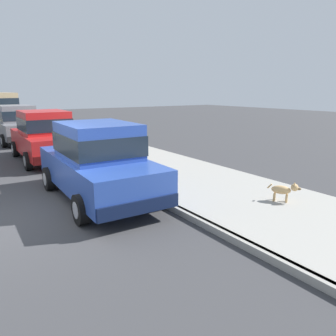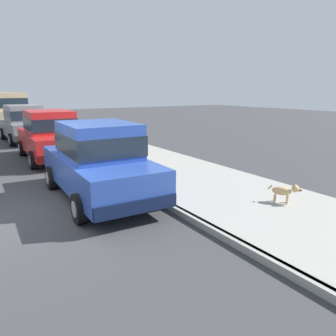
% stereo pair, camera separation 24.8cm
% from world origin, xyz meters
% --- Properties ---
extents(ground_plane, '(80.00, 80.00, 0.00)m').
position_xyz_m(ground_plane, '(0.00, 0.00, 0.00)').
color(ground_plane, '#38383A').
extents(curb, '(0.16, 64.00, 0.14)m').
position_xyz_m(curb, '(3.20, 0.00, 0.07)').
color(curb, gray).
rests_on(curb, ground).
extents(sidewalk, '(3.60, 64.00, 0.14)m').
position_xyz_m(sidewalk, '(5.00, 0.00, 0.07)').
color(sidewalk, '#99968E').
rests_on(sidewalk, ground).
extents(car_blue_sedan, '(2.13, 4.65, 1.92)m').
position_xyz_m(car_blue_sedan, '(2.14, 0.30, 0.98)').
color(car_blue_sedan, '#28479E').
rests_on(car_blue_sedan, ground).
extents(car_red_sedan, '(2.11, 4.64, 1.92)m').
position_xyz_m(car_red_sedan, '(2.22, 5.83, 0.98)').
color(car_red_sedan, red).
rests_on(car_red_sedan, ground).
extents(car_grey_sedan, '(2.15, 4.66, 1.92)m').
position_xyz_m(car_grey_sedan, '(2.15, 11.39, 0.98)').
color(car_grey_sedan, slate).
rests_on(car_grey_sedan, ground).
extents(car_tan_van, '(2.24, 4.96, 2.52)m').
position_xyz_m(car_tan_van, '(2.22, 17.42, 1.39)').
color(car_tan_van, tan).
rests_on(car_tan_van, ground).
extents(dog_tan, '(0.46, 0.67, 0.49)m').
position_xyz_m(dog_tan, '(5.46, -2.71, 0.43)').
color(dog_tan, tan).
rests_on(dog_tan, sidewalk).
extents(fire_hydrant, '(0.34, 0.24, 0.72)m').
position_xyz_m(fire_hydrant, '(3.65, 1.29, 0.48)').
color(fire_hydrant, gold).
rests_on(fire_hydrant, sidewalk).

